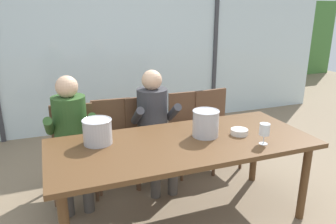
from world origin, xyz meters
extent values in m
plane|color=#847056|center=(0.00, 1.00, 0.00)|extent=(14.00, 14.00, 0.00)
cube|color=silver|center=(0.00, 2.55, 1.30)|extent=(7.39, 0.03, 2.60)
cube|color=#38383D|center=(1.66, 2.53, 1.30)|extent=(0.06, 0.06, 2.60)
cube|color=#477A38|center=(0.00, 6.04, 1.00)|extent=(13.39, 2.40, 1.99)
cube|color=brown|center=(0.00, 0.00, 0.73)|extent=(2.19, 0.93, 0.04)
cylinder|color=brown|center=(1.00, -0.36, 0.35)|extent=(0.07, 0.07, 0.71)
cylinder|color=brown|center=(-1.00, 0.36, 0.35)|extent=(0.07, 0.07, 0.71)
cylinder|color=brown|center=(1.00, 0.36, 0.35)|extent=(0.07, 0.07, 0.71)
cube|color=brown|center=(-0.83, 0.76, 0.45)|extent=(0.49, 0.49, 0.03)
cube|color=brown|center=(-0.81, 0.96, 0.68)|extent=(0.42, 0.08, 0.42)
cylinder|color=brown|center=(-1.04, 0.60, 0.22)|extent=(0.04, 0.04, 0.44)
cylinder|color=brown|center=(-0.66, 0.55, 0.22)|extent=(0.04, 0.04, 0.44)
cylinder|color=brown|center=(-1.00, 0.97, 0.22)|extent=(0.04, 0.04, 0.44)
cylinder|color=brown|center=(-0.62, 0.93, 0.22)|extent=(0.04, 0.04, 0.44)
cube|color=brown|center=(-0.41, 0.81, 0.45)|extent=(0.47, 0.47, 0.03)
cube|color=brown|center=(-0.40, 1.01, 0.68)|extent=(0.42, 0.06, 0.42)
cylinder|color=brown|center=(-0.61, 0.63, 0.22)|extent=(0.04, 0.04, 0.44)
cylinder|color=brown|center=(-0.24, 0.61, 0.22)|extent=(0.04, 0.04, 0.44)
cylinder|color=brown|center=(-0.59, 1.01, 0.22)|extent=(0.04, 0.04, 0.44)
cylinder|color=brown|center=(-0.21, 0.99, 0.22)|extent=(0.04, 0.04, 0.44)
cube|color=brown|center=(-0.04, 0.78, 0.45)|extent=(0.45, 0.45, 0.03)
cube|color=brown|center=(-0.05, 0.98, 0.68)|extent=(0.42, 0.05, 0.42)
cylinder|color=brown|center=(-0.22, 0.59, 0.22)|extent=(0.04, 0.04, 0.44)
cylinder|color=brown|center=(0.16, 0.60, 0.22)|extent=(0.04, 0.04, 0.44)
cylinder|color=brown|center=(-0.24, 0.97, 0.22)|extent=(0.04, 0.04, 0.44)
cylinder|color=brown|center=(0.14, 0.98, 0.22)|extent=(0.04, 0.04, 0.44)
cube|color=brown|center=(0.46, 0.80, 0.45)|extent=(0.46, 0.46, 0.03)
cube|color=brown|center=(0.47, 1.00, 0.68)|extent=(0.42, 0.05, 0.42)
cylinder|color=brown|center=(0.27, 0.62, 0.22)|extent=(0.04, 0.04, 0.44)
cylinder|color=brown|center=(0.65, 0.61, 0.22)|extent=(0.04, 0.04, 0.44)
cylinder|color=brown|center=(0.28, 1.00, 0.22)|extent=(0.04, 0.04, 0.44)
cylinder|color=brown|center=(0.66, 0.99, 0.22)|extent=(0.04, 0.04, 0.44)
cube|color=brown|center=(0.81, 0.81, 0.45)|extent=(0.48, 0.48, 0.03)
cube|color=brown|center=(0.79, 1.00, 0.68)|extent=(0.42, 0.08, 0.42)
cylinder|color=brown|center=(0.64, 0.60, 0.22)|extent=(0.04, 0.04, 0.44)
cylinder|color=brown|center=(1.02, 0.64, 0.22)|extent=(0.04, 0.04, 0.44)
cylinder|color=brown|center=(0.60, 0.98, 0.22)|extent=(0.04, 0.04, 0.44)
cylinder|color=brown|center=(0.98, 1.01, 0.22)|extent=(0.04, 0.04, 0.44)
cylinder|color=#2D5123|center=(-0.83, 0.81, 0.75)|extent=(0.33, 0.33, 0.52)
sphere|color=#DBAD89|center=(-0.83, 0.81, 1.10)|extent=(0.21, 0.21, 0.21)
cube|color=#47423D|center=(-0.93, 0.62, 0.49)|extent=(0.14, 0.40, 0.13)
cube|color=#47423D|center=(-0.75, 0.61, 0.49)|extent=(0.14, 0.40, 0.13)
cylinder|color=#47423D|center=(-0.94, 0.42, 0.23)|extent=(0.10, 0.10, 0.47)
cylinder|color=#47423D|center=(-0.76, 0.41, 0.23)|extent=(0.10, 0.10, 0.47)
cylinder|color=#2D5123|center=(-1.03, 0.70, 0.77)|extent=(0.09, 0.33, 0.26)
cylinder|color=#2D5123|center=(-0.65, 0.69, 0.77)|extent=(0.09, 0.33, 0.26)
cylinder|color=#38383D|center=(0.00, 0.81, 0.75)|extent=(0.33, 0.33, 0.52)
sphere|color=#DBAD89|center=(0.00, 0.81, 1.10)|extent=(0.21, 0.21, 0.21)
cube|color=#47423D|center=(-0.10, 0.62, 0.49)|extent=(0.15, 0.41, 0.13)
cube|color=#47423D|center=(0.08, 0.61, 0.49)|extent=(0.15, 0.41, 0.13)
cylinder|color=#47423D|center=(-0.11, 0.42, 0.23)|extent=(0.10, 0.10, 0.47)
cylinder|color=#47423D|center=(0.07, 0.41, 0.23)|extent=(0.10, 0.10, 0.47)
cylinder|color=#38383D|center=(-0.19, 0.70, 0.77)|extent=(0.10, 0.33, 0.26)
cylinder|color=#38383D|center=(0.19, 0.69, 0.77)|extent=(0.10, 0.33, 0.26)
cylinder|color=#B7B7BC|center=(-0.66, 0.21, 0.85)|extent=(0.23, 0.23, 0.20)
torus|color=silver|center=(-0.66, 0.21, 0.95)|extent=(0.24, 0.24, 0.01)
cylinder|color=#B7B7BC|center=(0.23, 0.04, 0.86)|extent=(0.22, 0.22, 0.22)
torus|color=silver|center=(0.23, 0.04, 0.97)|extent=(0.23, 0.23, 0.01)
cylinder|color=silver|center=(0.52, -0.04, 0.77)|extent=(0.15, 0.15, 0.05)
cylinder|color=silver|center=(0.39, 0.19, 0.75)|extent=(0.07, 0.07, 0.00)
cylinder|color=silver|center=(0.39, 0.19, 0.79)|extent=(0.01, 0.01, 0.07)
cylinder|color=silver|center=(0.39, 0.19, 0.87)|extent=(0.08, 0.08, 0.09)
cylinder|color=#560C1E|center=(0.39, 0.19, 0.85)|extent=(0.07, 0.07, 0.04)
cylinder|color=silver|center=(0.59, -0.28, 0.75)|extent=(0.07, 0.07, 0.00)
cylinder|color=silver|center=(0.59, -0.28, 0.79)|extent=(0.01, 0.01, 0.07)
cylinder|color=silver|center=(0.59, -0.28, 0.87)|extent=(0.08, 0.08, 0.09)
camera|label=1|loc=(-1.00, -2.28, 1.80)|focal=34.71mm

